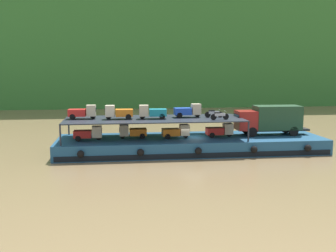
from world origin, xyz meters
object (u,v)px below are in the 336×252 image
at_px(mini_truck_lower_stern, 88,133).
at_px(mini_truck_upper_bow, 188,111).
at_px(cargo_barge, 191,144).
at_px(mini_truck_lower_fore, 220,130).
at_px(motorcycle_upper_port, 220,115).
at_px(motorcycle_upper_centre, 214,113).
at_px(mini_truck_upper_fore, 152,112).
at_px(mini_truck_lower_mid, 176,131).
at_px(covered_lorry, 270,119).
at_px(mini_truck_lower_aft, 132,131).
at_px(mini_truck_upper_stern, 83,112).
at_px(mini_truck_upper_mid, 119,112).

xyz_separation_m(mini_truck_lower_stern, mini_truck_upper_bow, (10.07, 0.95, 2.00)).
distance_m(cargo_barge, mini_truck_lower_fore, 3.32).
height_order(motorcycle_upper_port, motorcycle_upper_centre, same).
height_order(cargo_barge, mini_truck_upper_fore, mini_truck_upper_fore).
bearing_deg(mini_truck_lower_mid, motorcycle_upper_centre, 5.63).
distance_m(mini_truck_lower_stern, motorcycle_upper_centre, 12.80).
xyz_separation_m(mini_truck_lower_mid, mini_truck_lower_fore, (4.58, 0.16, 0.00)).
height_order(covered_lorry, motorcycle_upper_port, covered_lorry).
distance_m(mini_truck_lower_aft, mini_truck_lower_mid, 4.42).
height_order(mini_truck_upper_stern, mini_truck_upper_mid, same).
distance_m(covered_lorry, mini_truck_upper_bow, 8.83).
bearing_deg(mini_truck_upper_stern, mini_truck_lower_mid, -5.49).
height_order(mini_truck_upper_mid, mini_truck_upper_bow, same).
bearing_deg(mini_truck_upper_fore, mini_truck_lower_mid, -2.40).
bearing_deg(mini_truck_lower_fore, motorcycle_upper_port, -106.84).
bearing_deg(mini_truck_upper_fore, mini_truck_upper_bow, 11.65).
distance_m(mini_truck_lower_fore, mini_truck_upper_bow, 3.86).
xyz_separation_m(mini_truck_upper_stern, mini_truck_upper_bow, (10.64, -0.02, 0.00)).
xyz_separation_m(cargo_barge, mini_truck_lower_stern, (-10.32, -0.44, 1.44)).
distance_m(covered_lorry, mini_truck_lower_aft, 14.55).
relative_size(mini_truck_upper_fore, motorcycle_upper_port, 1.47).
distance_m(mini_truck_lower_mid, mini_truck_upper_fore, 3.13).
height_order(covered_lorry, mini_truck_upper_stern, mini_truck_upper_stern).
distance_m(mini_truck_lower_stern, mini_truck_lower_aft, 4.37).
relative_size(mini_truck_upper_mid, motorcycle_upper_port, 1.45).
height_order(cargo_barge, mini_truck_upper_stern, mini_truck_upper_stern).
bearing_deg(mini_truck_upper_mid, mini_truck_lower_stern, -173.09).
relative_size(mini_truck_lower_fore, mini_truck_upper_fore, 0.99).
xyz_separation_m(mini_truck_lower_stern, mini_truck_upper_fore, (6.31, 0.18, 2.00)).
bearing_deg(mini_truck_lower_stern, mini_truck_upper_stern, 120.39).
height_order(covered_lorry, mini_truck_lower_stern, covered_lorry).
xyz_separation_m(covered_lorry, mini_truck_upper_bow, (-8.77, 0.11, 1.00)).
bearing_deg(mini_truck_lower_fore, mini_truck_lower_aft, 177.67).
height_order(covered_lorry, mini_truck_upper_bow, mini_truck_upper_bow).
relative_size(mini_truck_lower_stern, mini_truck_upper_mid, 1.00).
height_order(mini_truck_lower_fore, motorcycle_upper_port, motorcycle_upper_port).
relative_size(mini_truck_upper_mid, motorcycle_upper_centre, 1.45).
distance_m(mini_truck_upper_fore, motorcycle_upper_port, 6.69).
xyz_separation_m(mini_truck_lower_stern, motorcycle_upper_centre, (12.67, 0.47, 1.74)).
distance_m(mini_truck_upper_fore, mini_truck_upper_bow, 3.84).
height_order(mini_truck_lower_stern, mini_truck_upper_mid, mini_truck_upper_mid).
height_order(mini_truck_upper_stern, motorcycle_upper_port, mini_truck_upper_stern).
bearing_deg(mini_truck_upper_mid, motorcycle_upper_centre, 0.63).
relative_size(covered_lorry, mini_truck_lower_stern, 2.87).
bearing_deg(mini_truck_upper_fore, mini_truck_upper_stern, 173.43).
height_order(cargo_barge, mini_truck_upper_mid, mini_truck_upper_mid).
bearing_deg(mini_truck_lower_stern, cargo_barge, 2.43).
bearing_deg(mini_truck_upper_mid, mini_truck_lower_aft, 10.12).
xyz_separation_m(mini_truck_upper_fore, mini_truck_upper_bow, (3.76, 0.78, 0.00)).
relative_size(mini_truck_upper_stern, mini_truck_upper_mid, 1.00).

